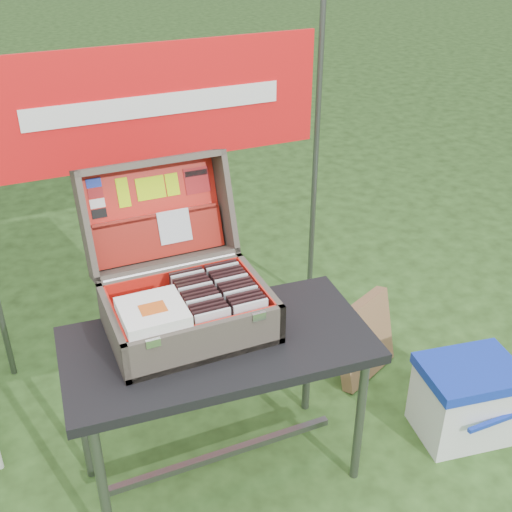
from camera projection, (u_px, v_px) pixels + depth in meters
name	position (u px, v px, depth m)	size (l,w,h in m)	color
ground	(251.00, 477.00, 2.71)	(80.00, 80.00, 0.00)	#233915
table	(220.00, 412.00, 2.54)	(1.14, 0.57, 0.71)	black
table_top	(218.00, 345.00, 2.37)	(1.14, 0.57, 0.04)	black
table_leg_fl	(105.00, 501.00, 2.20)	(0.04, 0.04, 0.67)	#59595B
table_leg_fr	(360.00, 417.00, 2.55)	(0.04, 0.04, 0.67)	#59595B
table_leg_bl	(81.00, 415.00, 2.55)	(0.04, 0.04, 0.67)	#59595B
table_leg_br	(308.00, 352.00, 2.90)	(0.04, 0.04, 0.67)	#59595B
table_brace	(222.00, 454.00, 2.66)	(0.99, 0.03, 0.03)	#59595B
suitcase	(181.00, 262.00, 2.33)	(0.59, 0.58, 0.53)	#61574B
suitcase_base_bottom	(190.00, 328.00, 2.41)	(0.59, 0.42, 0.02)	#61574B
suitcase_base_wall_front	(207.00, 344.00, 2.22)	(0.59, 0.02, 0.16)	#61574B
suitcase_base_wall_back	(173.00, 286.00, 2.54)	(0.59, 0.02, 0.16)	#61574B
suitcase_base_wall_left	(113.00, 331.00, 2.28)	(0.02, 0.42, 0.16)	#61574B
suitcase_base_wall_right	(259.00, 296.00, 2.47)	(0.02, 0.42, 0.16)	#61574B
suitcase_liner_floor	(190.00, 325.00, 2.40)	(0.55, 0.38, 0.01)	red
suitcase_latch_left	(153.00, 343.00, 2.11)	(0.05, 0.01, 0.03)	silver
suitcase_latch_right	(259.00, 316.00, 2.24)	(0.05, 0.01, 0.03)	silver
suitcase_hinge	(171.00, 268.00, 2.51)	(0.02, 0.02, 0.53)	silver
suitcase_lid_back	(154.00, 212.00, 2.60)	(0.59, 0.42, 0.02)	#61574B
suitcase_lid_rim_far	(149.00, 163.00, 2.49)	(0.59, 0.02, 0.16)	#61574B
suitcase_lid_rim_near	(166.00, 262.00, 2.58)	(0.59, 0.02, 0.16)	#61574B
suitcase_lid_rim_left	(85.00, 226.00, 2.44)	(0.02, 0.42, 0.16)	#61574B
suitcase_lid_rim_right	(225.00, 201.00, 2.63)	(0.02, 0.42, 0.16)	#61574B
suitcase_lid_liner	(154.00, 212.00, 2.58)	(0.54, 0.37, 0.01)	red
suitcase_liner_wall_front	(206.00, 339.00, 2.22)	(0.55, 0.01, 0.14)	red
suitcase_liner_wall_back	(174.00, 286.00, 2.52)	(0.55, 0.01, 0.14)	red
suitcase_liner_wall_left	(117.00, 328.00, 2.28)	(0.01, 0.38, 0.14)	red
suitcase_liner_wall_right	(256.00, 295.00, 2.46)	(0.01, 0.38, 0.14)	red
suitcase_lid_pocket	(159.00, 236.00, 2.59)	(0.53, 0.17, 0.03)	maroon
suitcase_pocket_edge	(156.00, 216.00, 2.56)	(0.52, 0.02, 0.02)	maroon
suitcase_pocket_cd	(174.00, 226.00, 2.58)	(0.13, 0.13, 0.01)	silver
lid_sticker_cc_a	(94.00, 183.00, 2.47)	(0.06, 0.04, 0.00)	#1933B2
lid_sticker_cc_b	(96.00, 193.00, 2.48)	(0.06, 0.04, 0.00)	maroon
lid_sticker_cc_c	(97.00, 203.00, 2.49)	(0.06, 0.04, 0.00)	white
lid_sticker_cc_d	(99.00, 214.00, 2.50)	(0.06, 0.04, 0.00)	black
lid_card_neon_tall	(123.00, 193.00, 2.52)	(0.05, 0.12, 0.00)	#BCF200
lid_card_neon_main	(151.00, 188.00, 2.56)	(0.12, 0.09, 0.00)	#BCF200
lid_card_neon_small	(172.00, 184.00, 2.59)	(0.05, 0.09, 0.00)	#BCF200
lid_sticker_band	(197.00, 180.00, 2.62)	(0.11, 0.11, 0.00)	maroon
lid_sticker_band_bar	(196.00, 173.00, 2.62)	(0.10, 0.02, 0.00)	black
cd_left_0	(213.00, 329.00, 2.25)	(0.13, 0.01, 0.15)	silver
cd_left_1	(211.00, 326.00, 2.27)	(0.13, 0.01, 0.15)	black
cd_left_2	(209.00, 322.00, 2.28)	(0.13, 0.01, 0.15)	black
cd_left_3	(207.00, 319.00, 2.30)	(0.13, 0.01, 0.15)	black
cd_left_4	(205.00, 315.00, 2.32)	(0.13, 0.01, 0.15)	silver
cd_left_5	(202.00, 312.00, 2.34)	(0.13, 0.01, 0.15)	black
cd_left_6	(200.00, 309.00, 2.36)	(0.13, 0.01, 0.15)	black
cd_left_7	(198.00, 305.00, 2.38)	(0.13, 0.01, 0.15)	black
cd_left_8	(196.00, 302.00, 2.40)	(0.13, 0.01, 0.15)	silver
cd_left_9	(194.00, 299.00, 2.41)	(0.13, 0.01, 0.15)	black
cd_left_10	(192.00, 296.00, 2.43)	(0.13, 0.01, 0.15)	black
cd_left_11	(190.00, 293.00, 2.45)	(0.13, 0.01, 0.15)	black
cd_left_12	(188.00, 290.00, 2.47)	(0.13, 0.01, 0.15)	silver
cd_left_13	(187.00, 287.00, 2.49)	(0.13, 0.01, 0.15)	black
cd_right_0	(251.00, 320.00, 2.30)	(0.13, 0.01, 0.15)	silver
cd_right_1	(248.00, 317.00, 2.31)	(0.13, 0.01, 0.15)	black
cd_right_2	(246.00, 313.00, 2.33)	(0.13, 0.01, 0.15)	black
cd_right_3	(243.00, 310.00, 2.35)	(0.13, 0.01, 0.15)	black
cd_right_4	(241.00, 306.00, 2.37)	(0.13, 0.01, 0.15)	silver
cd_right_5	(239.00, 303.00, 2.39)	(0.13, 0.01, 0.15)	black
cd_right_6	(236.00, 300.00, 2.41)	(0.13, 0.01, 0.15)	black
cd_right_7	(234.00, 297.00, 2.43)	(0.13, 0.01, 0.15)	black
cd_right_8	(232.00, 294.00, 2.44)	(0.13, 0.01, 0.15)	silver
cd_right_9	(230.00, 291.00, 2.46)	(0.13, 0.01, 0.15)	black
cd_right_10	(227.00, 288.00, 2.48)	(0.13, 0.01, 0.15)	black
cd_right_11	(225.00, 285.00, 2.50)	(0.13, 0.01, 0.15)	black
cd_right_12	(223.00, 282.00, 2.52)	(0.13, 0.01, 0.15)	silver
cd_right_13	(221.00, 279.00, 2.54)	(0.13, 0.01, 0.15)	black
songbook_0	(153.00, 316.00, 2.22)	(0.22, 0.22, 0.01)	white
songbook_1	(153.00, 315.00, 2.22)	(0.22, 0.22, 0.01)	white
songbook_2	(153.00, 314.00, 2.21)	(0.22, 0.22, 0.01)	white
songbook_3	(153.00, 312.00, 2.21)	(0.22, 0.22, 0.01)	white
songbook_4	(153.00, 311.00, 2.21)	(0.22, 0.22, 0.01)	white
songbook_5	(152.00, 310.00, 2.21)	(0.22, 0.22, 0.01)	white
songbook_6	(152.00, 309.00, 2.20)	(0.22, 0.22, 0.01)	white
songbook_7	(152.00, 308.00, 2.20)	(0.22, 0.22, 0.01)	white
songbook_graphic	(153.00, 308.00, 2.19)	(0.09, 0.07, 0.00)	#D85919
cooler	(465.00, 399.00, 2.85)	(0.42, 0.32, 0.37)	white
cooler_body	(465.00, 404.00, 2.86)	(0.40, 0.30, 0.32)	white
cooler_lid	(472.00, 372.00, 2.77)	(0.42, 0.32, 0.05)	#1430B2
cooler_handle	(493.00, 422.00, 2.71)	(0.25, 0.02, 0.02)	#1430B2
cardboard_box	(365.00, 339.00, 3.20)	(0.39, 0.06, 0.41)	#966540
banner_post_right	(315.00, 168.00, 3.45)	(0.03, 0.03, 1.70)	#59595B
banner	(156.00, 105.00, 2.92)	(1.60, 0.01, 0.55)	red
banner_text	(157.00, 105.00, 2.91)	(1.20, 0.00, 0.10)	white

